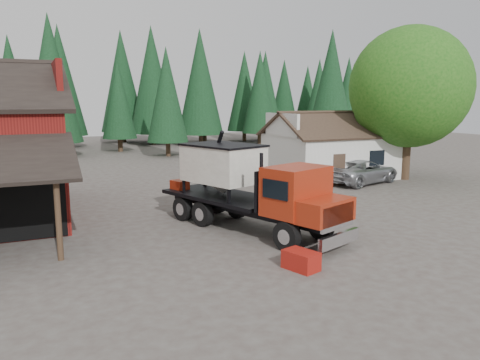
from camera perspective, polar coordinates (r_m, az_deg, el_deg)
name	(u,v)px	position (r m, az deg, el deg)	size (l,w,h in m)	color
ground	(238,256)	(16.36, -0.26, -9.27)	(120.00, 120.00, 0.00)	#473D38
farmhouse	(331,153)	(33.50, 11.04, 3.20)	(8.60, 6.42, 4.65)	silver
deciduous_tree	(410,92)	(33.55, 20.02, 10.08)	(8.00, 8.00, 10.20)	#382619
conifer_backdrop	(89,148)	(56.73, -17.91, 3.77)	(76.00, 16.00, 16.00)	black
near_pine_b	(167,95)	(45.82, -8.91, 10.22)	(3.96, 3.96, 10.40)	#382619
near_pine_c	(331,85)	(49.15, 11.05, 11.28)	(4.84, 4.84, 12.40)	#382619
near_pine_d	(51,78)	(48.23, -22.05, 11.40)	(5.28, 5.28, 13.40)	#382619
feed_truck	(248,185)	(19.22, 1.03, -0.62)	(5.27, 9.18, 4.02)	black
silver_car	(362,171)	(31.44, 14.62, 1.03)	(2.58, 5.59, 1.55)	#AFB1B7
equip_box	(301,260)	(15.17, 7.45, -9.68)	(0.70, 1.10, 0.60)	maroon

